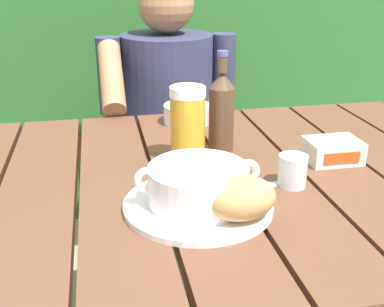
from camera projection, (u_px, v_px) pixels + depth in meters
dining_table at (192, 213)px, 1.08m from camera, size 1.44×0.92×0.78m
chair_near_diner at (163, 156)px, 2.00m from camera, size 0.46×0.47×0.91m
person_eating at (169, 115)px, 1.72m from camera, size 0.48×0.47×1.18m
serving_plate at (198, 205)px, 0.92m from camera, size 0.28×0.28×0.01m
soup_bowl at (198, 184)px, 0.90m from camera, size 0.24×0.19×0.08m
bread_roll at (242, 198)px, 0.85m from camera, size 0.14×0.11×0.08m
beer_glass at (188, 125)px, 1.09m from camera, size 0.08×0.08×0.18m
beer_bottle at (222, 110)px, 1.16m from camera, size 0.06×0.06×0.24m
water_glass_small at (292, 171)px, 1.00m from camera, size 0.06×0.06×0.07m
butter_tub at (333, 151)px, 1.12m from camera, size 0.12×0.09×0.05m
table_knife at (261, 185)px, 1.00m from camera, size 0.15×0.03×0.01m
diner_bowl at (187, 114)px, 1.38m from camera, size 0.13×0.13×0.05m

